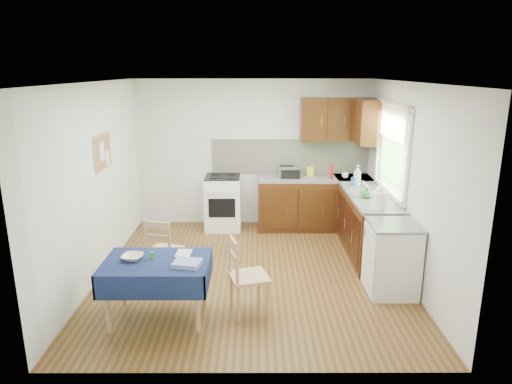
{
  "coord_description": "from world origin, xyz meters",
  "views": [
    {
      "loc": [
        0.04,
        -5.65,
        2.65
      ],
      "look_at": [
        0.06,
        0.15,
        1.09
      ],
      "focal_mm": 32.0,
      "sensor_mm": 36.0,
      "label": 1
    }
  ],
  "objects_px": {
    "dining_table": "(157,270)",
    "kettle": "(379,199)",
    "toaster": "(287,172)",
    "dish_rack": "(366,194)",
    "chair_near": "(245,273)",
    "sandwich_press": "(290,172)",
    "chair_far": "(163,249)"
  },
  "relations": [
    {
      "from": "chair_far",
      "to": "kettle",
      "type": "xyz_separation_m",
      "value": [
        2.76,
        0.28,
        0.57
      ]
    },
    {
      "from": "dish_rack",
      "to": "kettle",
      "type": "height_order",
      "value": "kettle"
    },
    {
      "from": "dining_table",
      "to": "sandwich_press",
      "type": "bearing_deg",
      "value": 67.74
    },
    {
      "from": "chair_far",
      "to": "sandwich_press",
      "type": "xyz_separation_m",
      "value": [
        1.75,
        2.07,
        0.53
      ]
    },
    {
      "from": "dining_table",
      "to": "dish_rack",
      "type": "relative_size",
      "value": 2.87
    },
    {
      "from": "chair_near",
      "to": "kettle",
      "type": "distance_m",
      "value": 2.08
    },
    {
      "from": "dish_rack",
      "to": "kettle",
      "type": "distance_m",
      "value": 0.67
    },
    {
      "from": "chair_near",
      "to": "toaster",
      "type": "xyz_separation_m",
      "value": [
        0.64,
        2.82,
        0.51
      ]
    },
    {
      "from": "dish_rack",
      "to": "chair_far",
      "type": "bearing_deg",
      "value": -140.19
    },
    {
      "from": "chair_far",
      "to": "toaster",
      "type": "height_order",
      "value": "toaster"
    },
    {
      "from": "dining_table",
      "to": "toaster",
      "type": "relative_size",
      "value": 4.06
    },
    {
      "from": "chair_far",
      "to": "chair_near",
      "type": "xyz_separation_m",
      "value": [
        1.05,
        -0.76,
        0.02
      ]
    },
    {
      "from": "chair_far",
      "to": "dining_table",
      "type": "bearing_deg",
      "value": 113.82
    },
    {
      "from": "dining_table",
      "to": "kettle",
      "type": "bearing_deg",
      "value": 30.3
    },
    {
      "from": "dining_table",
      "to": "sandwich_press",
      "type": "xyz_separation_m",
      "value": [
        1.64,
        2.95,
        0.41
      ]
    },
    {
      "from": "chair_near",
      "to": "kettle",
      "type": "height_order",
      "value": "kettle"
    },
    {
      "from": "chair_far",
      "to": "dish_rack",
      "type": "xyz_separation_m",
      "value": [
        2.75,
        0.94,
        0.46
      ]
    },
    {
      "from": "sandwich_press",
      "to": "kettle",
      "type": "distance_m",
      "value": 2.06
    },
    {
      "from": "sandwich_press",
      "to": "dish_rack",
      "type": "height_order",
      "value": "dish_rack"
    },
    {
      "from": "toaster",
      "to": "kettle",
      "type": "bearing_deg",
      "value": -69.41
    },
    {
      "from": "toaster",
      "to": "sandwich_press",
      "type": "relative_size",
      "value": 0.89
    },
    {
      "from": "toaster",
      "to": "sandwich_press",
      "type": "xyz_separation_m",
      "value": [
        0.05,
        0.02,
        -0.01
      ]
    },
    {
      "from": "sandwich_press",
      "to": "dining_table",
      "type": "bearing_deg",
      "value": -95.29
    },
    {
      "from": "dining_table",
      "to": "chair_near",
      "type": "relative_size",
      "value": 1.23
    },
    {
      "from": "dish_rack",
      "to": "dining_table",
      "type": "bearing_deg",
      "value": -124.62
    },
    {
      "from": "chair_near",
      "to": "sandwich_press",
      "type": "distance_m",
      "value": 2.97
    },
    {
      "from": "chair_near",
      "to": "dining_table",
      "type": "bearing_deg",
      "value": 80.36
    },
    {
      "from": "chair_near",
      "to": "toaster",
      "type": "height_order",
      "value": "toaster"
    },
    {
      "from": "sandwich_press",
      "to": "dish_rack",
      "type": "xyz_separation_m",
      "value": [
        1.01,
        -1.13,
        -0.07
      ]
    },
    {
      "from": "chair_far",
      "to": "kettle",
      "type": "relative_size",
      "value": 2.91
    },
    {
      "from": "kettle",
      "to": "sandwich_press",
      "type": "bearing_deg",
      "value": 119.52
    },
    {
      "from": "dining_table",
      "to": "kettle",
      "type": "height_order",
      "value": "kettle"
    }
  ]
}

